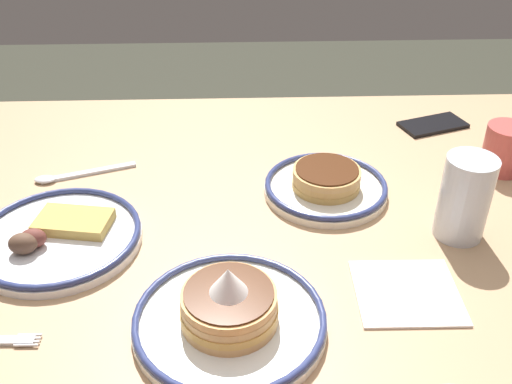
{
  "coord_description": "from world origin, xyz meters",
  "views": [
    {
      "loc": [
        0.08,
        0.84,
        1.33
      ],
      "look_at": [
        0.05,
        -0.03,
        0.76
      ],
      "focal_mm": 41.37,
      "sensor_mm": 36.0,
      "label": 1
    }
  ],
  "objects": [
    {
      "name": "drinking_glass",
      "position": [
        -0.28,
        0.07,
        0.8
      ],
      "size": [
        0.08,
        0.08,
        0.14
      ],
      "color": "silver",
      "rests_on": "dining_table"
    },
    {
      "name": "plate_far_companion",
      "position": [
        0.09,
        0.26,
        0.76
      ],
      "size": [
        0.27,
        0.27,
        0.1
      ],
      "color": "white",
      "rests_on": "dining_table"
    },
    {
      "name": "dining_table",
      "position": [
        0.0,
        0.0,
        0.65
      ],
      "size": [
        1.36,
        0.97,
        0.73
      ],
      "color": "tan",
      "rests_on": "ground_plane"
    },
    {
      "name": "paper_napkin",
      "position": [
        -0.16,
        0.21,
        0.73
      ],
      "size": [
        0.15,
        0.14,
        0.0
      ],
      "primitive_type": "cube",
      "rotation": [
        0.0,
        0.0,
        -0.01
      ],
      "color": "white",
      "rests_on": "dining_table"
    },
    {
      "name": "coffee_mug",
      "position": [
        -0.44,
        -0.13,
        0.78
      ],
      "size": [
        0.11,
        0.08,
        0.09
      ],
      "color": "#BF4C47",
      "rests_on": "dining_table"
    },
    {
      "name": "cell_phone",
      "position": [
        -0.35,
        -0.32,
        0.74
      ],
      "size": [
        0.16,
        0.12,
        0.01
      ],
      "primitive_type": "cube",
      "rotation": [
        0.0,
        0.0,
        0.34
      ],
      "color": "black",
      "rests_on": "dining_table"
    },
    {
      "name": "plate_center_pancakes",
      "position": [
        0.37,
        0.07,
        0.75
      ],
      "size": [
        0.27,
        0.27,
        0.05
      ],
      "color": "white",
      "rests_on": "dining_table"
    },
    {
      "name": "plate_near_main",
      "position": [
        -0.08,
        -0.06,
        0.75
      ],
      "size": [
        0.23,
        0.23,
        0.05
      ],
      "color": "silver",
      "rests_on": "dining_table"
    },
    {
      "name": "tea_spoon",
      "position": [
        0.4,
        -0.14,
        0.74
      ],
      "size": [
        0.18,
        0.08,
        0.01
      ],
      "color": "silver",
      "rests_on": "dining_table"
    }
  ]
}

